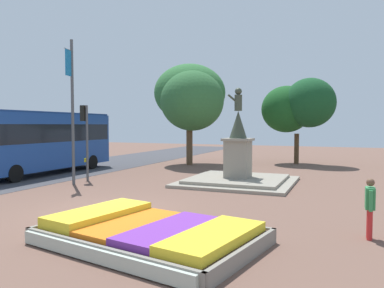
{
  "coord_description": "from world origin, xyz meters",
  "views": [
    {
      "loc": [
        7.14,
        -10.17,
        2.86
      ],
      "look_at": [
        1.95,
        2.52,
        2.15
      ],
      "focal_mm": 35.0,
      "sensor_mm": 36.0,
      "label": 1
    }
  ],
  "objects_px": {
    "flower_planter": "(148,233)",
    "statue_monument": "(238,169)",
    "traffic_light_mid_block": "(85,129)",
    "pedestrian_near_planter": "(370,205)",
    "banner_pole": "(72,108)",
    "city_bus": "(39,139)"
  },
  "relations": [
    {
      "from": "flower_planter",
      "to": "statue_monument",
      "type": "xyz_separation_m",
      "value": [
        -0.44,
        9.8,
        0.47
      ]
    },
    {
      "from": "traffic_light_mid_block",
      "to": "flower_planter",
      "type": "bearing_deg",
      "value": -44.44
    },
    {
      "from": "traffic_light_mid_block",
      "to": "pedestrian_near_planter",
      "type": "distance_m",
      "value": 14.07
    },
    {
      "from": "statue_monument",
      "to": "traffic_light_mid_block",
      "type": "bearing_deg",
      "value": -164.64
    },
    {
      "from": "banner_pole",
      "to": "traffic_light_mid_block",
      "type": "bearing_deg",
      "value": 102.16
    },
    {
      "from": "traffic_light_mid_block",
      "to": "city_bus",
      "type": "distance_m",
      "value": 4.11
    },
    {
      "from": "statue_monument",
      "to": "pedestrian_near_planter",
      "type": "xyz_separation_m",
      "value": [
        5.41,
        -7.44,
        0.15
      ]
    },
    {
      "from": "statue_monument",
      "to": "city_bus",
      "type": "bearing_deg",
      "value": -174.09
    },
    {
      "from": "traffic_light_mid_block",
      "to": "pedestrian_near_planter",
      "type": "xyz_separation_m",
      "value": [
        12.88,
        -5.39,
        -1.77
      ]
    },
    {
      "from": "pedestrian_near_planter",
      "to": "banner_pole",
      "type": "bearing_deg",
      "value": 162.01
    },
    {
      "from": "statue_monument",
      "to": "traffic_light_mid_block",
      "type": "height_order",
      "value": "statue_monument"
    },
    {
      "from": "traffic_light_mid_block",
      "to": "banner_pole",
      "type": "xyz_separation_m",
      "value": [
        0.28,
        -1.3,
        1.0
      ]
    },
    {
      "from": "statue_monument",
      "to": "pedestrian_near_planter",
      "type": "relative_size",
      "value": 3.46
    },
    {
      "from": "statue_monument",
      "to": "traffic_light_mid_block",
      "type": "relative_size",
      "value": 1.37
    },
    {
      "from": "flower_planter",
      "to": "pedestrian_near_planter",
      "type": "distance_m",
      "value": 5.54
    },
    {
      "from": "flower_planter",
      "to": "statue_monument",
      "type": "relative_size",
      "value": 1.07
    },
    {
      "from": "flower_planter",
      "to": "statue_monument",
      "type": "bearing_deg",
      "value": 92.6
    },
    {
      "from": "banner_pole",
      "to": "city_bus",
      "type": "distance_m",
      "value": 5.03
    },
    {
      "from": "flower_planter",
      "to": "traffic_light_mid_block",
      "type": "height_order",
      "value": "traffic_light_mid_block"
    },
    {
      "from": "statue_monument",
      "to": "flower_planter",
      "type": "bearing_deg",
      "value": -87.4
    },
    {
      "from": "traffic_light_mid_block",
      "to": "city_bus",
      "type": "xyz_separation_m",
      "value": [
        -3.97,
        0.87,
        -0.59
      ]
    },
    {
      "from": "flower_planter",
      "to": "city_bus",
      "type": "xyz_separation_m",
      "value": [
        -11.88,
        8.62,
        1.8
      ]
    }
  ]
}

